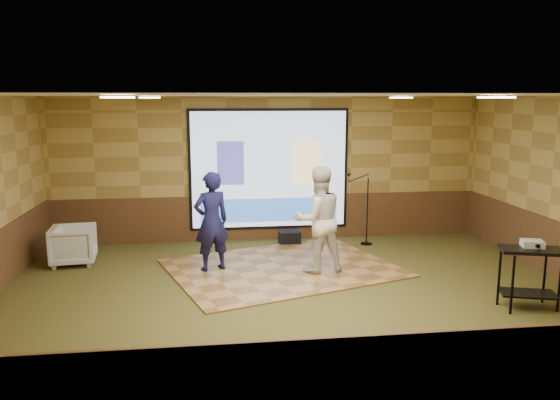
{
  "coord_description": "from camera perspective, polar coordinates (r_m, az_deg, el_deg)",
  "views": [
    {
      "loc": [
        -1.21,
        -7.75,
        2.96
      ],
      "look_at": [
        -0.08,
        1.05,
        1.3
      ],
      "focal_mm": 35.0,
      "sensor_mm": 36.0,
      "label": 1
    }
  ],
  "objects": [
    {
      "name": "duffel_bag",
      "position": [
        11.26,
        1.01,
        -3.95
      ],
      "size": [
        0.44,
        0.3,
        0.27
      ],
      "primitive_type": "cube",
      "rotation": [
        0.0,
        0.0,
        0.04
      ],
      "color": "black",
      "rests_on": "ground"
    },
    {
      "name": "room_shell",
      "position": [
        7.89,
        1.56,
        4.29
      ],
      "size": [
        9.04,
        7.04,
        3.02
      ],
      "color": "#B09249",
      "rests_on": "ground"
    },
    {
      "name": "mic_stand",
      "position": [
        11.28,
        8.8,
        -2.17
      ],
      "size": [
        0.59,
        0.24,
        1.49
      ],
      "rotation": [
        0.0,
        0.0,
        -0.35
      ],
      "color": "black",
      "rests_on": "ground"
    },
    {
      "name": "wainscot_back",
      "position": [
        11.57,
        -1.14,
        -1.82
      ],
      "size": [
        9.0,
        0.04,
        0.95
      ],
      "primitive_type": "cube",
      "color": "#4C3019",
      "rests_on": "ground"
    },
    {
      "name": "downlight_sw",
      "position": [
        6.33,
        -16.58,
        10.25
      ],
      "size": [
        0.32,
        0.32,
        0.02
      ],
      "primitive_type": "cube",
      "color": "beige",
      "rests_on": "room_shell"
    },
    {
      "name": "downlight_se",
      "position": [
        7.12,
        21.64,
        9.94
      ],
      "size": [
        0.32,
        0.32,
        0.02
      ],
      "primitive_type": "cube",
      "color": "beige",
      "rests_on": "room_shell"
    },
    {
      "name": "dance_floor",
      "position": [
        9.69,
        0.24,
        -7.1
      ],
      "size": [
        4.48,
        3.91,
        0.03
      ],
      "primitive_type": "cube",
      "rotation": [
        0.0,
        0.0,
        0.32
      ],
      "color": "#A7763D",
      "rests_on": "ground"
    },
    {
      "name": "wainscot_front",
      "position": [
        5.09,
        7.85,
        -18.75
      ],
      "size": [
        9.0,
        0.04,
        0.95
      ],
      "primitive_type": "cube",
      "color": "#4C3019",
      "rests_on": "ground"
    },
    {
      "name": "downlight_ne",
      "position": [
        10.14,
        12.54,
        10.4
      ],
      "size": [
        0.32,
        0.32,
        0.02
      ],
      "primitive_type": "cube",
      "color": "beige",
      "rests_on": "room_shell"
    },
    {
      "name": "player_left",
      "position": [
        9.41,
        -7.18,
        -2.23
      ],
      "size": [
        0.73,
        0.62,
        1.72
      ],
      "primitive_type": "imported",
      "rotation": [
        0.0,
        0.0,
        3.52
      ],
      "color": "#161645",
      "rests_on": "dance_floor"
    },
    {
      "name": "ground",
      "position": [
        8.39,
        1.48,
        -10.08
      ],
      "size": [
        9.0,
        9.0,
        0.0
      ],
      "primitive_type": "plane",
      "color": "#323E1C",
      "rests_on": "ground"
    },
    {
      "name": "projector_screen",
      "position": [
        11.35,
        -1.14,
        3.07
      ],
      "size": [
        3.32,
        0.06,
        2.52
      ],
      "color": "black",
      "rests_on": "room_shell"
    },
    {
      "name": "player_right",
      "position": [
        9.28,
        4.02,
        -2.04
      ],
      "size": [
        0.99,
        0.84,
        1.82
      ],
      "primitive_type": "imported",
      "rotation": [
        0.0,
        0.0,
        3.32
      ],
      "color": "silver",
      "rests_on": "dance_floor"
    },
    {
      "name": "banquet_chair",
      "position": [
        10.55,
        -20.75,
        -4.42
      ],
      "size": [
        0.85,
        0.83,
        0.71
      ],
      "primitive_type": "imported",
      "rotation": [
        0.0,
        0.0,
        1.67
      ],
      "color": "gray",
      "rests_on": "ground"
    },
    {
      "name": "downlight_nw",
      "position": [
        9.6,
        -13.46,
        10.37
      ],
      "size": [
        0.32,
        0.32,
        0.02
      ],
      "primitive_type": "cube",
      "color": "beige",
      "rests_on": "room_shell"
    },
    {
      "name": "av_table",
      "position": [
        8.53,
        24.67,
        -6.45
      ],
      "size": [
        0.84,
        0.44,
        0.88
      ],
      "rotation": [
        0.0,
        0.0,
        -0.3
      ],
      "color": "black",
      "rests_on": "ground"
    },
    {
      "name": "projector",
      "position": [
        8.54,
        24.87,
        -4.16
      ],
      "size": [
        0.34,
        0.31,
        0.1
      ],
      "primitive_type": "cube",
      "rotation": [
        0.0,
        0.0,
        -0.29
      ],
      "color": "silver",
      "rests_on": "av_table"
    }
  ]
}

